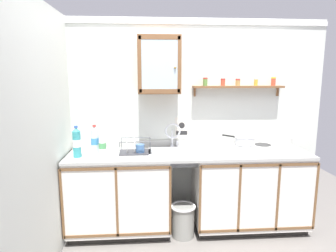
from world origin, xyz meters
The scene contains 19 objects.
floor centered at (0.00, 0.00, 0.00)m, with size 5.69×5.69×0.00m, color slate.
back_wall centered at (0.00, 0.60, 1.21)m, with size 3.29×0.07×2.41m.
side_wall_left centered at (-1.37, -0.31, 1.20)m, with size 0.05×3.37×2.41m, color silver.
lower_cabinet_run centered at (-0.78, 0.27, 0.45)m, with size 1.12×0.60×0.89m.
lower_cabinet_run_right centered at (0.70, 0.27, 0.45)m, with size 1.28×0.60×0.89m.
countertop centered at (0.00, 0.27, 0.91)m, with size 2.65×0.63×0.03m, color #B2B2AD.
backsplash centered at (0.00, 0.56, 0.96)m, with size 2.65×0.02×0.08m, color #B2B2AD.
sink centered at (-0.15, 0.31, 0.90)m, with size 0.59×0.47×0.42m.
hot_plate_stove centered at (0.74, 0.27, 0.95)m, with size 0.46×0.29×0.07m.
saucepan centered at (0.62, 0.30, 1.04)m, with size 0.31×0.31×0.09m.
bottle_water_clear_0 centered at (-1.04, 0.33, 1.06)m, with size 0.08×0.08×0.31m.
bottle_opaque_white_1 centered at (-0.95, 0.27, 1.04)m, with size 0.08×0.08×0.28m.
bottle_detergent_teal_2 centered at (-1.20, 0.17, 1.08)m, with size 0.09×0.09×0.33m.
dish_rack centered at (-0.61, 0.30, 0.95)m, with size 0.35×0.24×0.17m.
mug centered at (-0.54, 0.28, 0.97)m, with size 0.09×0.13×0.10m.
wall_cabinet centered at (-0.33, 0.41, 1.87)m, with size 0.46×0.35×0.62m.
spice_shelf centered at (0.60, 0.50, 1.64)m, with size 1.06×0.14×0.22m.
warning_sign centered at (-0.05, 0.57, 1.14)m, with size 0.16×0.01×0.26m.
trash_bin centered at (-0.08, 0.12, 0.19)m, with size 0.27×0.27×0.36m.
Camera 1 is at (-0.46, -2.84, 1.77)m, focal length 31.15 mm.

